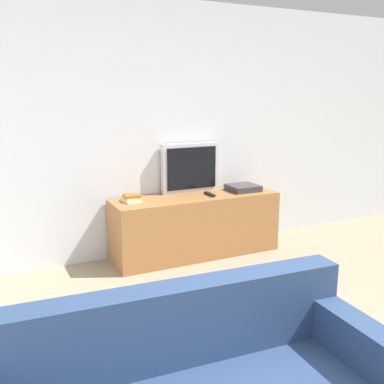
# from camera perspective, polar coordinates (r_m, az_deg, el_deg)

# --- Properties ---
(wall_back) EXTENTS (9.00, 0.06, 2.60)m
(wall_back) POSITION_cam_1_polar(r_m,az_deg,el_deg) (4.71, -4.33, 7.77)
(wall_back) COLOR silver
(wall_back) RESTS_ON ground_plane
(tv_stand) EXTENTS (1.76, 0.51, 0.64)m
(tv_stand) POSITION_cam_1_polar(r_m,az_deg,el_deg) (4.73, 0.48, -4.27)
(tv_stand) COLOR #9E6638
(tv_stand) RESTS_ON ground_plane
(television) EXTENTS (0.64, 0.09, 0.52)m
(television) POSITION_cam_1_polar(r_m,az_deg,el_deg) (4.80, -0.23, 3.11)
(television) COLOR silver
(television) RESTS_ON tv_stand
(book_stack) EXTENTS (0.18, 0.23, 0.07)m
(book_stack) POSITION_cam_1_polar(r_m,az_deg,el_deg) (4.45, -7.72, -0.80)
(book_stack) COLOR silver
(book_stack) RESTS_ON tv_stand
(remote_on_stand) EXTENTS (0.04, 0.19, 0.02)m
(remote_on_stand) POSITION_cam_1_polar(r_m,az_deg,el_deg) (4.67, 2.26, -0.29)
(remote_on_stand) COLOR black
(remote_on_stand) RESTS_ON tv_stand
(set_top_box) EXTENTS (0.31, 0.30, 0.06)m
(set_top_box) POSITION_cam_1_polar(r_m,az_deg,el_deg) (4.93, 6.50, 0.54)
(set_top_box) COLOR #333338
(set_top_box) RESTS_ON tv_stand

